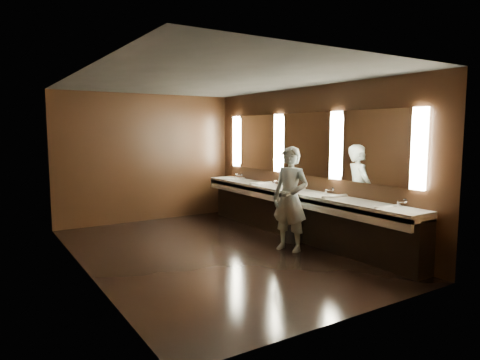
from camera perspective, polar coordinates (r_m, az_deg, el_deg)
name	(u,v)px	position (r m, az deg, el deg)	size (l,w,h in m)	color
floor	(212,252)	(7.20, -3.72, -9.54)	(6.00, 6.00, 0.00)	black
ceiling	(211,80)	(6.96, -3.90, 13.18)	(4.00, 6.00, 0.02)	#2D2D2B
wall_back	(147,158)	(9.68, -12.35, 2.90)	(4.00, 0.02, 2.80)	black
wall_front	(351,189)	(4.55, 14.56, -1.20)	(4.00, 0.02, 2.80)	black
wall_left	(83,175)	(6.24, -20.15, 0.67)	(0.02, 6.00, 2.80)	black
wall_right	(306,163)	(8.09, 8.74, 2.27)	(0.02, 6.00, 2.80)	black
sink_counter	(296,212)	(8.07, 7.52, -4.20)	(0.55, 5.40, 1.01)	black
mirror_band	(305,144)	(8.06, 8.68, 4.75)	(0.06, 5.03, 1.15)	white
person	(290,199)	(7.15, 6.72, -2.53)	(0.64, 0.42, 1.74)	#84B7C5
trash_bin	(293,225)	(7.84, 7.09, -5.93)	(0.39, 0.39, 0.61)	black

